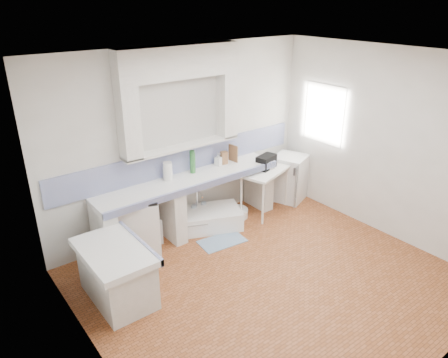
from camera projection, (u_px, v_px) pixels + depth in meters
floor at (271, 281)px, 5.47m from camera, size 4.50×4.50×0.00m
ceiling at (283, 59)px, 4.34m from camera, size 4.50×4.50×0.00m
wall_back at (184, 140)px, 6.36m from camera, size 4.50×0.00×4.50m
wall_front at (446, 261)px, 3.46m from camera, size 4.50×0.00×4.50m
wall_left at (89, 247)px, 3.65m from camera, size 0.00×4.50×4.50m
wall_right at (387, 144)px, 6.16m from camera, size 0.00×4.50×4.50m
alcove_mass at (179, 62)px, 5.74m from camera, size 1.90×0.25×0.45m
window_frame at (331, 113)px, 7.05m from camera, size 0.35×0.86×1.06m
lace_valance at (327, 91)px, 6.82m from camera, size 0.01×0.84×0.24m
counter_slab at (190, 180)px, 6.30m from camera, size 3.00×0.60×0.08m
counter_lip at (201, 187)px, 6.10m from camera, size 3.00×0.04×0.10m
counter_pier_left at (105, 236)px, 5.70m from camera, size 0.20×0.55×0.82m
counter_pier_mid at (172, 214)px, 6.28m from camera, size 0.20×0.55×0.82m
counter_pier_right at (259, 184)px, 7.26m from camera, size 0.20×0.55×0.82m
peninsula_top at (114, 252)px, 4.90m from camera, size 0.70×1.10×0.08m
peninsula_base at (117, 276)px, 5.04m from camera, size 0.60×1.00×0.62m
peninsula_lip at (140, 242)px, 5.09m from camera, size 0.04×1.10×0.10m
backsplash at (185, 159)px, 6.47m from camera, size 4.27×0.03×0.40m
stove at (137, 225)px, 5.97m from camera, size 0.73×0.72×0.81m
sink at (205, 220)px, 6.68m from camera, size 1.26×0.99×0.27m
side_table at (265, 191)px, 7.09m from camera, size 1.03×0.77×0.04m
fridge at (289, 178)px, 7.52m from camera, size 0.70×0.70×0.83m
bucket_red at (186, 227)px, 6.48m from camera, size 0.29×0.29×0.25m
bucket_orange at (206, 223)px, 6.57m from camera, size 0.32×0.32×0.27m
bucket_blue at (221, 215)px, 6.81m from camera, size 0.38×0.38×0.28m
basin_white at (237, 213)px, 7.02m from camera, size 0.48×0.48×0.14m
water_bottle_a at (194, 215)px, 6.77m from camera, size 0.09×0.09×0.33m
water_bottle_b at (204, 211)px, 6.88m from camera, size 0.11×0.11×0.33m
black_bag at (266, 162)px, 6.95m from camera, size 0.40×0.29×0.22m
green_bottle_a at (193, 163)px, 6.42m from camera, size 0.08×0.08×0.31m
green_bottle_b at (192, 162)px, 6.40m from camera, size 0.09×0.09×0.36m
knife_block at (224, 158)px, 6.77m from camera, size 0.12×0.10×0.21m
cutting_board at (233, 153)px, 6.87m from camera, size 0.04×0.20×0.28m
paper_towel at (168, 171)px, 6.17m from camera, size 0.17×0.17×0.27m
soap_bottle at (218, 159)px, 6.71m from camera, size 0.12×0.12×0.21m
rug at (222, 241)px, 6.33m from camera, size 0.73×0.47×0.01m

